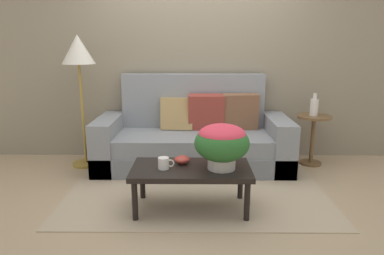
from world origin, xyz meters
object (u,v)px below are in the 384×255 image
potted_plant (222,142)px  floor_lamp (79,58)px  snack_bowl (182,159)px  coffee_mug (164,163)px  coffee_table (191,172)px  side_table (313,131)px  table_vase (314,107)px  couch (194,139)px

potted_plant → floor_lamp: bearing=142.4°
snack_bowl → coffee_mug: bearing=-138.1°
coffee_mug → coffee_table: bearing=9.4°
potted_plant → side_table: bearing=46.2°
side_table → floor_lamp: 2.93m
coffee_table → table_vase: 1.95m
potted_plant → snack_bowl: size_ratio=3.31×
potted_plant → snack_bowl: potted_plant is taller
couch → potted_plant: (0.24, -1.20, 0.31)m
couch → coffee_mug: bearing=-102.1°
floor_lamp → coffee_mug: floor_lamp is taller
table_vase → snack_bowl: bearing=-143.8°
side_table → snack_bowl: (-1.56, -1.13, 0.01)m
potted_plant → coffee_table: bearing=173.2°
coffee_table → snack_bowl: 0.15m
side_table → potted_plant: potted_plant is taller
potted_plant → coffee_mug: size_ratio=3.34×
floor_lamp → coffee_table: bearing=-42.0°
coffee_table → side_table: size_ratio=1.70×
couch → coffee_table: couch is taller
side_table → floor_lamp: floor_lamp is taller
coffee_table → snack_bowl: bearing=130.2°
coffee_mug → snack_bowl: bearing=41.9°
couch → snack_bowl: 1.08m
coffee_mug → snack_bowl: coffee_mug is taller
floor_lamp → table_vase: 2.84m
couch → side_table: 1.46m
side_table → coffee_table: bearing=-140.2°
floor_lamp → table_vase: floor_lamp is taller
side_table → coffee_mug: bearing=-143.4°
coffee_mug → snack_bowl: 0.21m
snack_bowl → table_vase: 1.94m
coffee_table → floor_lamp: size_ratio=0.67×
couch → floor_lamp: (-1.34, 0.01, 0.97)m
coffee_table → side_table: bearing=39.8°
potted_plant → snack_bowl: bearing=159.5°
coffee_table → floor_lamp: floor_lamp is taller
couch → floor_lamp: bearing=179.5°
floor_lamp → side_table: bearing=1.0°
couch → coffee_table: size_ratio=2.16×
side_table → table_vase: (-0.01, 0.00, 0.30)m
side_table → table_vase: 0.30m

